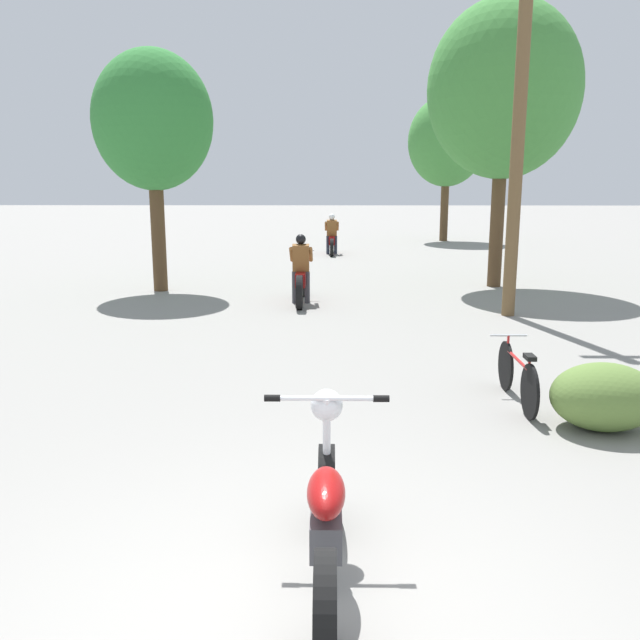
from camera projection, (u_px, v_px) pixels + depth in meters
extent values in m
plane|color=gray|center=(301.00, 627.00, 3.94)|extent=(120.00, 120.00, 0.00)
cylinder|color=brown|center=(518.00, 131.00, 12.14)|extent=(0.24, 0.24, 6.77)
cylinder|color=#513A23|center=(497.00, 214.00, 15.90)|extent=(0.32, 0.32, 3.42)
ellipsoid|color=#42893D|center=(504.00, 89.00, 15.32)|extent=(3.47, 3.13, 4.00)
cylinder|color=#513A23|center=(445.00, 204.00, 27.53)|extent=(0.32, 0.32, 2.99)
ellipsoid|color=#42893D|center=(447.00, 141.00, 27.02)|extent=(3.10, 2.79, 3.57)
cylinder|color=#513A23|center=(158.00, 226.00, 15.33)|extent=(0.32, 0.32, 2.96)
ellipsoid|color=#337F38|center=(153.00, 120.00, 14.85)|extent=(2.65, 2.38, 3.05)
ellipsoid|color=#5B7A38|center=(604.00, 397.00, 6.98)|extent=(1.10, 0.88, 0.70)
cylinder|color=black|center=(327.00, 489.00, 4.97)|extent=(0.12, 0.65, 0.65)
cylinder|color=black|center=(325.00, 612.00, 3.56)|extent=(0.12, 0.65, 0.65)
ellipsoid|color=maroon|center=(326.00, 492.00, 4.20)|extent=(0.24, 0.59, 0.23)
cube|color=#4C4C51|center=(326.00, 533.00, 4.26)|extent=(0.20, 0.36, 0.24)
cylinder|color=silver|center=(327.00, 445.00, 4.81)|extent=(0.06, 0.23, 0.77)
cylinder|color=silver|center=(327.00, 398.00, 4.64)|extent=(0.75, 0.04, 0.04)
cylinder|color=black|center=(272.00, 398.00, 4.65)|extent=(0.11, 0.05, 0.05)
cylinder|color=black|center=(381.00, 399.00, 4.63)|extent=(0.11, 0.05, 0.05)
sphere|color=silver|center=(327.00, 405.00, 4.74)|extent=(0.23, 0.23, 0.23)
cylinder|color=black|center=(302.00, 281.00, 14.78)|extent=(0.12, 0.68, 0.68)
cylinder|color=black|center=(299.00, 292.00, 13.34)|extent=(0.12, 0.68, 0.68)
cube|color=maroon|center=(301.00, 278.00, 14.02)|extent=(0.20, 0.95, 0.28)
cylinder|color=silver|center=(302.00, 250.00, 14.54)|extent=(0.50, 0.03, 0.03)
cylinder|color=#38383D|center=(295.00, 287.00, 14.02)|extent=(0.11, 0.11, 0.66)
cylinder|color=#38383D|center=(307.00, 287.00, 14.01)|extent=(0.11, 0.11, 0.66)
cube|color=brown|center=(301.00, 258.00, 13.92)|extent=(0.34, 0.28, 0.58)
cylinder|color=brown|center=(292.00, 254.00, 14.07)|extent=(0.08, 0.46, 0.35)
cylinder|color=brown|center=(311.00, 254.00, 14.06)|extent=(0.08, 0.46, 0.35)
sphere|color=black|center=(301.00, 239.00, 13.88)|extent=(0.21, 0.21, 0.21)
cylinder|color=black|center=(332.00, 243.00, 23.70)|extent=(0.12, 0.59, 0.59)
cylinder|color=black|center=(332.00, 247.00, 22.30)|extent=(0.12, 0.59, 0.59)
cube|color=maroon|center=(332.00, 240.00, 22.96)|extent=(0.20, 0.92, 0.28)
cylinder|color=silver|center=(332.00, 225.00, 23.47)|extent=(0.50, 0.03, 0.03)
cylinder|color=#282D3D|center=(328.00, 245.00, 22.95)|extent=(0.11, 0.11, 0.61)
cylinder|color=#282D3D|center=(336.00, 245.00, 22.95)|extent=(0.11, 0.11, 0.61)
cube|color=brown|center=(332.00, 228.00, 22.86)|extent=(0.34, 0.27, 0.56)
cylinder|color=brown|center=(326.00, 226.00, 23.01)|extent=(0.08, 0.44, 0.34)
cylinder|color=brown|center=(338.00, 226.00, 23.00)|extent=(0.08, 0.44, 0.34)
sphere|color=white|center=(332.00, 217.00, 22.82)|extent=(0.21, 0.21, 0.21)
cylinder|color=black|center=(506.00, 366.00, 8.29)|extent=(0.04, 0.61, 0.61)
cylinder|color=black|center=(530.00, 392.00, 7.28)|extent=(0.04, 0.61, 0.61)
cylinder|color=#B21E1E|center=(518.00, 360.00, 7.74)|extent=(0.04, 0.82, 0.04)
cylinder|color=#B21E1E|center=(529.00, 373.00, 7.32)|extent=(0.03, 0.03, 0.36)
cube|color=black|center=(530.00, 357.00, 7.28)|extent=(0.10, 0.20, 0.05)
cylinder|color=#B21E1E|center=(508.00, 351.00, 8.20)|extent=(0.03, 0.03, 0.40)
cylinder|color=silver|center=(509.00, 335.00, 8.15)|extent=(0.44, 0.03, 0.03)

